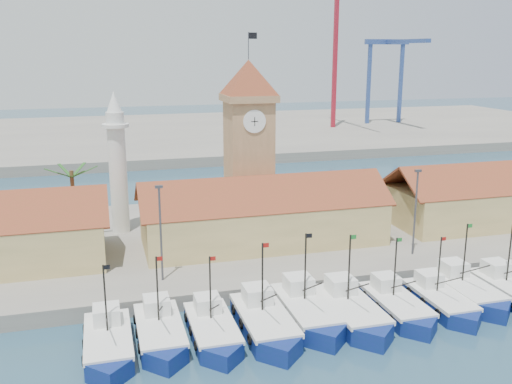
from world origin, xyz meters
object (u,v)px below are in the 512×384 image
object	(u,v)px
clock_tower	(249,141)
minaret	(118,163)
boat_0	(108,345)
boat_5	(352,313)

from	to	relation	value
clock_tower	minaret	world-z (taller)	clock_tower
clock_tower	boat_0	bearing A→B (deg)	-125.93
boat_5	clock_tower	bearing A→B (deg)	96.38
boat_5	minaret	size ratio (longest dim) A/B	0.63
clock_tower	minaret	xyz separation A→B (m)	(-15.00, 2.00, -2.23)
boat_0	clock_tower	bearing A→B (deg)	54.07
boat_0	boat_5	size ratio (longest dim) A/B	0.92
boat_0	boat_5	world-z (taller)	boat_5
boat_5	clock_tower	xyz separation A→B (m)	(-2.66, 23.76, 11.15)
boat_0	clock_tower	distance (m)	31.35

